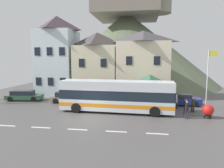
{
  "coord_description": "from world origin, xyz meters",
  "views": [
    {
      "loc": [
        4.89,
        -17.35,
        5.42
      ],
      "look_at": [
        1.38,
        5.86,
        2.48
      ],
      "focal_mm": 32.7,
      "sensor_mm": 36.0,
      "label": 1
    }
  ],
  "objects_px": {
    "townhouse_02": "(143,64)",
    "hilltop_castle": "(127,46)",
    "townhouse_00": "(58,56)",
    "pedestrian_02": "(176,101)",
    "parked_car_01": "(180,99)",
    "flagpole": "(208,75)",
    "pedestrian_03": "(193,104)",
    "parked_car_00": "(24,95)",
    "harbour_buoy": "(208,111)",
    "pedestrian_00": "(186,107)",
    "bus_shelter": "(150,80)",
    "parked_car_02": "(68,97)",
    "pedestrian_01": "(187,109)",
    "townhouse_01": "(97,64)",
    "transit_bus": "(116,96)",
    "public_bench": "(165,99)"
  },
  "relations": [
    {
      "from": "townhouse_00",
      "to": "pedestrian_01",
      "type": "bearing_deg",
      "value": -31.79
    },
    {
      "from": "pedestrian_00",
      "to": "pedestrian_01",
      "type": "height_order",
      "value": "pedestrian_01"
    },
    {
      "from": "parked_car_00",
      "to": "pedestrian_02",
      "type": "bearing_deg",
      "value": -12.87
    },
    {
      "from": "hilltop_castle",
      "to": "parked_car_00",
      "type": "relative_size",
      "value": 8.19
    },
    {
      "from": "parked_car_02",
      "to": "townhouse_00",
      "type": "bearing_deg",
      "value": 121.85
    },
    {
      "from": "pedestrian_02",
      "to": "harbour_buoy",
      "type": "relative_size",
      "value": 1.17
    },
    {
      "from": "harbour_buoy",
      "to": "pedestrian_03",
      "type": "bearing_deg",
      "value": 112.12
    },
    {
      "from": "parked_car_00",
      "to": "harbour_buoy",
      "type": "bearing_deg",
      "value": -20.83
    },
    {
      "from": "townhouse_00",
      "to": "pedestrian_03",
      "type": "bearing_deg",
      "value": -23.57
    },
    {
      "from": "bus_shelter",
      "to": "pedestrian_02",
      "type": "distance_m",
      "value": 3.71
    },
    {
      "from": "townhouse_02",
      "to": "transit_bus",
      "type": "xyz_separation_m",
      "value": [
        -2.62,
        -8.67,
        -3.0
      ]
    },
    {
      "from": "parked_car_02",
      "to": "flagpole",
      "type": "height_order",
      "value": "flagpole"
    },
    {
      "from": "pedestrian_01",
      "to": "pedestrian_02",
      "type": "distance_m",
      "value": 3.71
    },
    {
      "from": "townhouse_02",
      "to": "hilltop_castle",
      "type": "height_order",
      "value": "hilltop_castle"
    },
    {
      "from": "parked_car_02",
      "to": "flagpole",
      "type": "xyz_separation_m",
      "value": [
        15.86,
        -1.54,
        3.03
      ]
    },
    {
      "from": "transit_bus",
      "to": "pedestrian_01",
      "type": "bearing_deg",
      "value": -10.24
    },
    {
      "from": "parked_car_00",
      "to": "harbour_buoy",
      "type": "relative_size",
      "value": 3.65
    },
    {
      "from": "townhouse_01",
      "to": "pedestrian_00",
      "type": "xyz_separation_m",
      "value": [
        10.78,
        -8.85,
        -3.8
      ]
    },
    {
      "from": "townhouse_00",
      "to": "public_bench",
      "type": "xyz_separation_m",
      "value": [
        15.34,
        -3.83,
        -5.32
      ]
    },
    {
      "from": "parked_car_01",
      "to": "flagpole",
      "type": "relative_size",
      "value": 0.72
    },
    {
      "from": "bus_shelter",
      "to": "parked_car_02",
      "type": "distance_m",
      "value": 10.24
    },
    {
      "from": "townhouse_02",
      "to": "pedestrian_03",
      "type": "xyz_separation_m",
      "value": [
        5.11,
        -7.58,
        -3.81
      ]
    },
    {
      "from": "townhouse_01",
      "to": "townhouse_02",
      "type": "xyz_separation_m",
      "value": [
        6.57,
        -0.26,
        0.04
      ]
    },
    {
      "from": "transit_bus",
      "to": "parked_car_01",
      "type": "height_order",
      "value": "transit_bus"
    },
    {
      "from": "townhouse_00",
      "to": "pedestrian_01",
      "type": "height_order",
      "value": "townhouse_00"
    },
    {
      "from": "flagpole",
      "to": "hilltop_castle",
      "type": "bearing_deg",
      "value": 113.77
    },
    {
      "from": "parked_car_02",
      "to": "pedestrian_02",
      "type": "xyz_separation_m",
      "value": [
        12.77,
        -1.36,
        0.15
      ]
    },
    {
      "from": "pedestrian_01",
      "to": "harbour_buoy",
      "type": "height_order",
      "value": "pedestrian_01"
    },
    {
      "from": "hilltop_castle",
      "to": "bus_shelter",
      "type": "relative_size",
      "value": 10.59
    },
    {
      "from": "townhouse_00",
      "to": "pedestrian_02",
      "type": "bearing_deg",
      "value": -22.06
    },
    {
      "from": "townhouse_02",
      "to": "parked_car_01",
      "type": "xyz_separation_m",
      "value": [
        4.35,
        -4.52,
        -3.95
      ]
    },
    {
      "from": "townhouse_02",
      "to": "pedestrian_01",
      "type": "xyz_separation_m",
      "value": [
        3.99,
        -10.13,
        -3.72
      ]
    },
    {
      "from": "bus_shelter",
      "to": "flagpole",
      "type": "distance_m",
      "value": 6.07
    },
    {
      "from": "parked_car_02",
      "to": "pedestrian_01",
      "type": "height_order",
      "value": "pedestrian_01"
    },
    {
      "from": "townhouse_01",
      "to": "parked_car_02",
      "type": "bearing_deg",
      "value": -115.69
    },
    {
      "from": "pedestrian_03",
      "to": "parked_car_02",
      "type": "bearing_deg",
      "value": 170.03
    },
    {
      "from": "transit_bus",
      "to": "parked_car_02",
      "type": "height_order",
      "value": "transit_bus"
    },
    {
      "from": "parked_car_00",
      "to": "pedestrian_00",
      "type": "relative_size",
      "value": 3.17
    },
    {
      "from": "parked_car_01",
      "to": "flagpole",
      "type": "distance_m",
      "value": 4.38
    },
    {
      "from": "townhouse_00",
      "to": "flagpole",
      "type": "bearing_deg",
      "value": -19.27
    },
    {
      "from": "townhouse_01",
      "to": "public_bench",
      "type": "xyz_separation_m",
      "value": [
        9.37,
        -3.97,
        -4.1
      ]
    },
    {
      "from": "townhouse_02",
      "to": "transit_bus",
      "type": "height_order",
      "value": "townhouse_02"
    },
    {
      "from": "pedestrian_02",
      "to": "pedestrian_03",
      "type": "bearing_deg",
      "value": -37.73
    },
    {
      "from": "townhouse_02",
      "to": "pedestrian_00",
      "type": "relative_size",
      "value": 6.25
    },
    {
      "from": "transit_bus",
      "to": "bus_shelter",
      "type": "xyz_separation_m",
      "value": [
        3.44,
        3.31,
        1.38
      ]
    },
    {
      "from": "townhouse_00",
      "to": "pedestrian_00",
      "type": "height_order",
      "value": "townhouse_00"
    },
    {
      "from": "townhouse_02",
      "to": "hilltop_castle",
      "type": "xyz_separation_m",
      "value": [
        -3.6,
        16.82,
        3.65
      ]
    },
    {
      "from": "hilltop_castle",
      "to": "parked_car_02",
      "type": "height_order",
      "value": "hilltop_castle"
    },
    {
      "from": "pedestrian_00",
      "to": "pedestrian_01",
      "type": "relative_size",
      "value": 0.91
    },
    {
      "from": "townhouse_01",
      "to": "harbour_buoy",
      "type": "relative_size",
      "value": 7.14
    }
  ]
}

